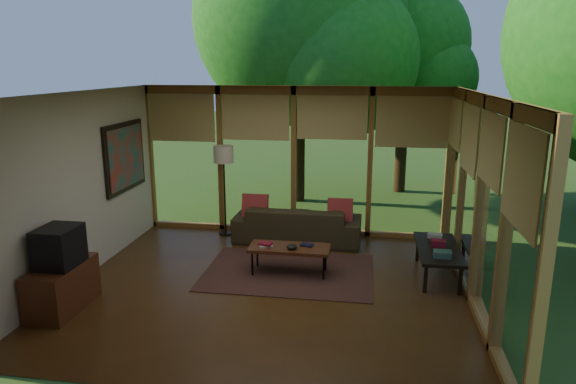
% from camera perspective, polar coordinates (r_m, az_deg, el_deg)
% --- Properties ---
extents(floor, '(5.50, 5.50, 0.00)m').
position_cam_1_polar(floor, '(7.38, -2.21, -10.49)').
color(floor, '#583517').
rests_on(floor, ground).
extents(ceiling, '(5.50, 5.50, 0.00)m').
position_cam_1_polar(ceiling, '(6.73, -2.43, 10.92)').
color(ceiling, silver).
rests_on(ceiling, ground).
extents(wall_left, '(0.04, 5.00, 2.70)m').
position_cam_1_polar(wall_left, '(7.93, -22.22, 0.48)').
color(wall_left, beige).
rests_on(wall_left, ground).
extents(wall_front, '(5.50, 0.04, 2.70)m').
position_cam_1_polar(wall_front, '(4.62, -8.32, -7.82)').
color(wall_front, beige).
rests_on(wall_front, ground).
extents(window_wall_back, '(5.50, 0.12, 2.70)m').
position_cam_1_polar(window_wall_back, '(9.34, 0.63, 3.44)').
color(window_wall_back, '#A06D31').
rests_on(window_wall_back, ground).
extents(window_wall_right, '(0.12, 5.00, 2.70)m').
position_cam_1_polar(window_wall_right, '(6.96, 20.50, -1.12)').
color(window_wall_right, '#A06D31').
rests_on(window_wall_right, ground).
extents(tree_nw, '(4.59, 4.59, 6.31)m').
position_cam_1_polar(tree_nw, '(11.65, 1.31, 18.65)').
color(tree_nw, '#312012').
rests_on(tree_nw, ground).
extents(tree_ne, '(2.91, 2.91, 4.97)m').
position_cam_1_polar(tree_ne, '(12.82, 13.02, 15.57)').
color(tree_ne, '#312012').
rests_on(tree_ne, ground).
extents(rug, '(2.52, 1.78, 0.01)m').
position_cam_1_polar(rug, '(7.86, 0.07, -8.87)').
color(rug, brown).
rests_on(rug, floor).
extents(sofa, '(2.24, 0.91, 0.65)m').
position_cam_1_polar(sofa, '(9.09, 1.06, -3.53)').
color(sofa, '#39321C').
rests_on(sofa, floor).
extents(pillow_left, '(0.45, 0.24, 0.47)m').
position_cam_1_polar(pillow_left, '(9.09, -3.67, -1.71)').
color(pillow_left, maroon).
rests_on(pillow_left, sofa).
extents(pillow_right, '(0.43, 0.23, 0.45)m').
position_cam_1_polar(pillow_right, '(8.90, 5.82, -2.15)').
color(pillow_right, maroon).
rests_on(pillow_right, sofa).
extents(ct_book_lower, '(0.24, 0.20, 0.03)m').
position_cam_1_polar(ct_book_lower, '(7.68, -2.49, -5.97)').
color(ct_book_lower, '#B1ABA1').
rests_on(ct_book_lower, coffee_table).
extents(ct_book_upper, '(0.21, 0.18, 0.03)m').
position_cam_1_polar(ct_book_upper, '(7.67, -2.50, -5.75)').
color(ct_book_upper, maroon).
rests_on(ct_book_upper, coffee_table).
extents(ct_book_side, '(0.21, 0.17, 0.03)m').
position_cam_1_polar(ct_book_side, '(7.71, 2.09, -5.89)').
color(ct_book_side, black).
rests_on(ct_book_side, coffee_table).
extents(ct_bowl, '(0.16, 0.16, 0.07)m').
position_cam_1_polar(ct_bowl, '(7.56, 0.42, -6.11)').
color(ct_bowl, black).
rests_on(ct_bowl, coffee_table).
extents(media_cabinet, '(0.50, 1.00, 0.60)m').
position_cam_1_polar(media_cabinet, '(7.24, -23.81, -9.65)').
color(media_cabinet, '#5C2C19').
rests_on(media_cabinet, floor).
extents(television, '(0.45, 0.55, 0.50)m').
position_cam_1_polar(television, '(7.04, -24.11, -5.55)').
color(television, black).
rests_on(television, media_cabinet).
extents(console_book_a, '(0.25, 0.19, 0.09)m').
position_cam_1_polar(console_book_a, '(7.49, 16.78, -6.63)').
color(console_book_a, '#376059').
rests_on(console_book_a, side_console).
extents(console_book_b, '(0.23, 0.18, 0.09)m').
position_cam_1_polar(console_book_b, '(7.90, 16.35, -5.47)').
color(console_book_b, maroon).
rests_on(console_book_b, side_console).
extents(console_book_c, '(0.24, 0.20, 0.06)m').
position_cam_1_polar(console_book_c, '(8.29, 16.00, -4.68)').
color(console_book_c, '#B1ABA1').
rests_on(console_book_c, side_console).
extents(floor_lamp, '(0.36, 0.36, 1.65)m').
position_cam_1_polar(floor_lamp, '(9.29, -7.17, 3.61)').
color(floor_lamp, black).
rests_on(floor_lamp, floor).
extents(coffee_table, '(1.20, 0.50, 0.43)m').
position_cam_1_polar(coffee_table, '(7.69, 0.16, -6.33)').
color(coffee_table, '#5C2C19').
rests_on(coffee_table, floor).
extents(side_console, '(0.60, 1.40, 0.46)m').
position_cam_1_polar(side_console, '(7.89, 16.35, -6.23)').
color(side_console, black).
rests_on(side_console, floor).
extents(wall_painting, '(0.06, 1.35, 1.15)m').
position_cam_1_polar(wall_painting, '(9.07, -17.66, 3.74)').
color(wall_painting, black).
rests_on(wall_painting, wall_left).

